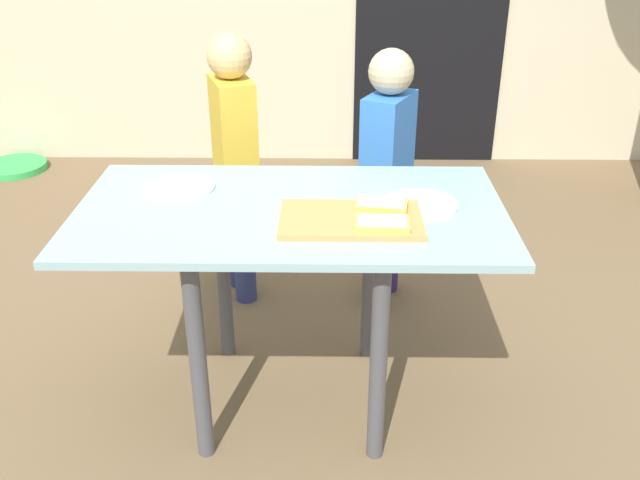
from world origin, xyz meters
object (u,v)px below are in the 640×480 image
(garden_hose_coil, at_px, (14,167))
(cutting_board, at_px, (351,220))
(pizza_slice_far_right, at_px, (381,205))
(pizza_slice_near_right, at_px, (382,223))
(child_right, at_px, (387,163))
(child_left, at_px, (235,153))
(plate_white_right, at_px, (421,204))
(dining_table, at_px, (291,238))
(plate_white_left, at_px, (179,187))

(garden_hose_coil, bearing_deg, cutting_board, -47.97)
(pizza_slice_far_right, relative_size, garden_hose_coil, 0.42)
(pizza_slice_near_right, bearing_deg, child_right, 84.59)
(child_right, bearing_deg, child_left, 176.69)
(pizza_slice_far_right, distance_m, child_right, 0.74)
(child_right, bearing_deg, cutting_board, -101.92)
(cutting_board, xyz_separation_m, plate_white_right, (0.21, 0.12, -0.00))
(dining_table, relative_size, garden_hose_coil, 3.28)
(plate_white_left, bearing_deg, pizza_slice_near_right, -25.97)
(dining_table, bearing_deg, cutting_board, -29.42)
(dining_table, height_order, pizza_slice_far_right, pizza_slice_far_right)
(cutting_board, relative_size, plate_white_right, 1.81)
(child_right, bearing_deg, plate_white_right, -85.77)
(pizza_slice_far_right, bearing_deg, pizza_slice_near_right, -92.83)
(plate_white_right, bearing_deg, child_left, 133.12)
(plate_white_left, height_order, garden_hose_coil, plate_white_left)
(cutting_board, distance_m, plate_white_right, 0.25)
(cutting_board, distance_m, child_right, 0.81)
(plate_white_right, bearing_deg, pizza_slice_far_right, -154.91)
(plate_white_right, height_order, garden_hose_coil, plate_white_right)
(plate_white_right, relative_size, garden_hose_coil, 0.57)
(garden_hose_coil, bearing_deg, pizza_slice_near_right, -47.60)
(plate_white_right, height_order, child_left, child_left)
(garden_hose_coil, bearing_deg, plate_white_right, -43.52)
(cutting_board, relative_size, pizza_slice_near_right, 2.64)
(pizza_slice_far_right, relative_size, child_left, 0.15)
(child_right, distance_m, garden_hose_coil, 2.72)
(cutting_board, distance_m, garden_hose_coil, 3.12)
(pizza_slice_far_right, xyz_separation_m, garden_hose_coil, (-2.13, 2.20, -0.74))
(pizza_slice_near_right, distance_m, child_right, 0.87)
(pizza_slice_far_right, bearing_deg, plate_white_left, 164.34)
(pizza_slice_near_right, distance_m, plate_white_left, 0.70)
(child_left, xyz_separation_m, child_right, (0.61, -0.04, -0.03))
(pizza_slice_near_right, bearing_deg, cutting_board, 142.98)
(child_right, bearing_deg, garden_hose_coil, 146.21)
(pizza_slice_far_right, bearing_deg, dining_table, 172.11)
(pizza_slice_far_right, distance_m, plate_white_right, 0.14)
(pizza_slice_far_right, bearing_deg, child_left, 125.07)
(pizza_slice_far_right, relative_size, child_right, 0.15)
(dining_table, xyz_separation_m, cutting_board, (0.18, -0.10, 0.11))
(plate_white_right, distance_m, plate_white_left, 0.77)
(dining_table, bearing_deg, plate_white_right, 2.93)
(plate_white_right, bearing_deg, dining_table, -177.07)
(child_right, bearing_deg, pizza_slice_far_right, -95.87)
(plate_white_right, height_order, child_right, child_right)
(pizza_slice_near_right, distance_m, garden_hose_coil, 3.23)
(child_right, bearing_deg, plate_white_left, -142.45)
(pizza_slice_far_right, xyz_separation_m, child_right, (0.07, 0.72, -0.14))
(plate_white_left, bearing_deg, child_right, 37.55)
(dining_table, xyz_separation_m, garden_hose_coil, (-1.86, 2.16, -0.60))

